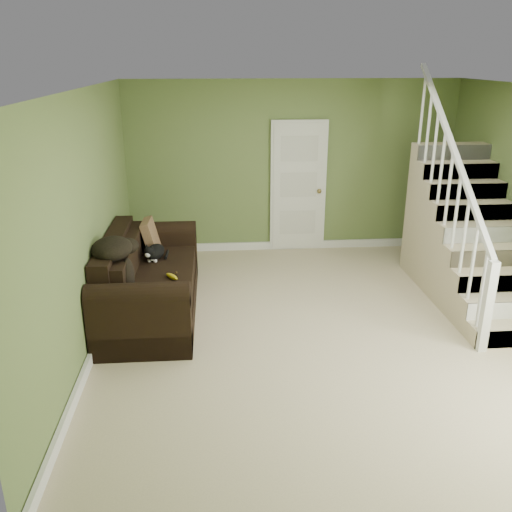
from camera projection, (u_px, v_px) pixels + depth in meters
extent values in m
cube|color=tan|center=(323.00, 328.00, 6.15)|extent=(5.00, 5.50, 0.01)
cube|color=white|center=(335.00, 89.00, 5.25)|extent=(5.00, 5.50, 0.01)
cube|color=olive|center=(292.00, 168.00, 8.27)|extent=(5.00, 0.04, 2.60)
cube|color=olive|center=(425.00, 350.00, 3.12)|extent=(5.00, 0.04, 2.60)
cube|color=olive|center=(86.00, 223.00, 5.51)|extent=(0.04, 5.50, 2.60)
cube|color=white|center=(290.00, 245.00, 8.67)|extent=(5.00, 0.04, 0.12)
cube|color=white|center=(101.00, 331.00, 5.95)|extent=(0.04, 5.50, 0.12)
cube|color=white|center=(298.00, 187.00, 8.34)|extent=(0.86, 0.05, 2.02)
cube|color=white|center=(298.00, 188.00, 8.33)|extent=(0.78, 0.04, 1.96)
sphere|color=olive|center=(319.00, 191.00, 8.33)|extent=(0.07, 0.07, 0.07)
cylinder|color=white|center=(482.00, 287.00, 5.60)|extent=(0.04, 0.04, 0.90)
cube|color=tan|center=(504.00, 313.00, 6.04)|extent=(1.00, 0.27, 0.40)
cylinder|color=white|center=(473.00, 260.00, 5.78)|extent=(0.04, 0.04, 0.90)
cube|color=tan|center=(493.00, 295.00, 6.26)|extent=(1.00, 0.27, 0.60)
cylinder|color=white|center=(464.00, 235.00, 5.97)|extent=(0.04, 0.04, 0.90)
cube|color=tan|center=(484.00, 278.00, 6.48)|extent=(1.00, 0.27, 0.80)
cylinder|color=white|center=(456.00, 211.00, 6.15)|extent=(0.04, 0.04, 0.90)
cube|color=tan|center=(475.00, 263.00, 6.69)|extent=(1.00, 0.27, 1.00)
cylinder|color=white|center=(449.00, 188.00, 6.33)|extent=(0.04, 0.04, 0.90)
cube|color=tan|center=(466.00, 248.00, 6.91)|extent=(1.00, 0.27, 1.20)
cylinder|color=white|center=(442.00, 167.00, 6.52)|extent=(0.04, 0.04, 0.90)
cube|color=tan|center=(458.00, 234.00, 7.13)|extent=(1.00, 0.27, 1.40)
cylinder|color=white|center=(435.00, 146.00, 6.70)|extent=(0.04, 0.04, 0.90)
cube|color=tan|center=(451.00, 221.00, 7.35)|extent=(1.00, 0.27, 1.60)
cylinder|color=white|center=(428.00, 127.00, 6.88)|extent=(0.04, 0.04, 0.90)
cube|color=tan|center=(443.00, 208.00, 7.57)|extent=(1.00, 0.27, 1.80)
cylinder|color=white|center=(422.00, 109.00, 7.07)|extent=(0.04, 0.04, 0.90)
cube|color=white|center=(487.00, 307.00, 5.51)|extent=(0.09, 0.09, 1.00)
cube|color=white|center=(454.00, 149.00, 6.18)|extent=(0.06, 2.46, 1.84)
cube|color=black|center=(153.00, 300.00, 6.52)|extent=(1.03, 2.38, 0.27)
cube|color=black|center=(160.00, 281.00, 6.44)|extent=(0.78, 1.79, 0.24)
cube|color=black|center=(141.00, 326.00, 5.46)|extent=(1.03, 0.27, 0.67)
cube|color=black|center=(159.00, 255.00, 7.44)|extent=(1.03, 0.27, 0.67)
cylinder|color=black|center=(138.00, 296.00, 5.35)|extent=(1.03, 0.27, 0.27)
cylinder|color=black|center=(158.00, 232.00, 7.32)|extent=(1.03, 0.27, 0.27)
cube|color=black|center=(115.00, 265.00, 6.33)|extent=(0.22, 1.84, 0.68)
cube|color=black|center=(129.00, 258.00, 6.31)|extent=(0.15, 1.77, 0.38)
cube|color=black|center=(135.00, 266.00, 7.21)|extent=(0.55, 0.55, 0.54)
cylinder|color=silver|center=(127.00, 242.00, 7.02)|extent=(0.06, 0.06, 0.20)
cylinder|color=#2C57AC|center=(127.00, 242.00, 7.02)|extent=(0.07, 0.07, 0.05)
cylinder|color=white|center=(126.00, 233.00, 6.98)|extent=(0.03, 0.03, 0.03)
cylinder|color=silver|center=(138.00, 241.00, 7.07)|extent=(0.06, 0.06, 0.20)
cylinder|color=#2C57AC|center=(138.00, 241.00, 7.07)|extent=(0.07, 0.07, 0.05)
cylinder|color=white|center=(137.00, 232.00, 7.03)|extent=(0.03, 0.03, 0.03)
cylinder|color=silver|center=(134.00, 238.00, 7.16)|extent=(0.06, 0.06, 0.20)
cylinder|color=#2C57AC|center=(134.00, 238.00, 7.16)|extent=(0.07, 0.07, 0.05)
cylinder|color=white|center=(133.00, 230.00, 7.12)|extent=(0.03, 0.03, 0.03)
ellipsoid|color=black|center=(155.00, 252.00, 6.75)|extent=(0.29, 0.39, 0.19)
ellipsoid|color=white|center=(155.00, 257.00, 6.69)|extent=(0.15, 0.17, 0.10)
sphere|color=black|center=(154.00, 252.00, 6.56)|extent=(0.16, 0.16, 0.13)
ellipsoid|color=white|center=(153.00, 255.00, 6.52)|extent=(0.08, 0.07, 0.06)
cone|color=black|center=(150.00, 246.00, 6.54)|extent=(0.06, 0.06, 0.06)
cone|color=black|center=(156.00, 246.00, 6.55)|extent=(0.06, 0.06, 0.06)
cylinder|color=black|center=(164.00, 254.00, 6.91)|extent=(0.04, 0.27, 0.04)
ellipsoid|color=gold|center=(172.00, 276.00, 6.17)|extent=(0.18, 0.20, 0.06)
cube|color=#503620|center=(151.00, 236.00, 6.99)|extent=(0.22, 0.44, 0.45)
ellipsoid|color=black|center=(112.00, 249.00, 5.76)|extent=(0.57, 0.66, 0.23)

